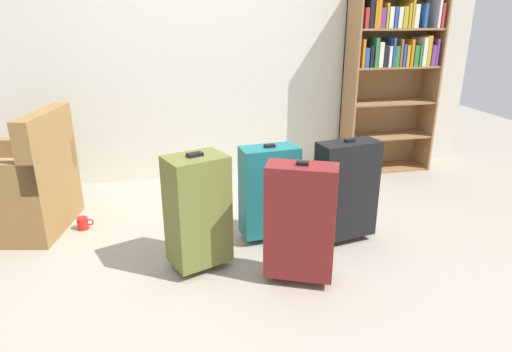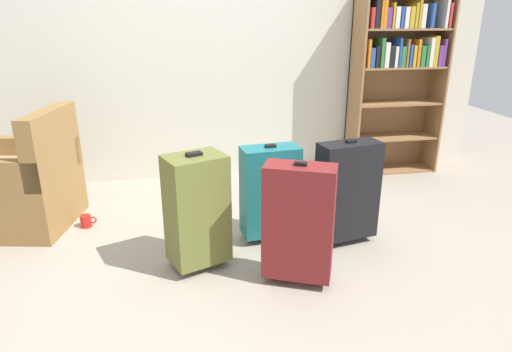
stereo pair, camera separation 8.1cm
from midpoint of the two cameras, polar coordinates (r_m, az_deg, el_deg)
name	(u,v)px [view 1 (the left image)]	position (r m, az deg, el deg)	size (l,w,h in m)	color
ground_plane	(246,274)	(2.89, -2.17, -12.36)	(9.66, 9.66, 0.00)	#9E9384
back_wall	(204,41)	(4.36, -7.18, 16.64)	(5.52, 0.10, 2.60)	beige
bookshelf	(391,66)	(4.70, 16.28, 13.25)	(0.89, 0.33, 1.74)	olive
armchair	(21,189)	(3.77, -28.28, -1.47)	(0.83, 0.83, 0.90)	olive
mug	(83,223)	(3.67, -21.71, -5.61)	(0.12, 0.08, 0.10)	red
suitcase_black	(346,190)	(3.16, 10.65, -1.73)	(0.45, 0.26, 0.75)	black
suitcase_olive	(198,210)	(2.81, -8.27, -4.31)	(0.42, 0.37, 0.77)	brown
suitcase_dark_red	(300,222)	(2.64, 4.77, -5.80)	(0.45, 0.34, 0.77)	maroon
suitcase_teal	(269,191)	(3.15, 0.94, -1.93)	(0.42, 0.24, 0.71)	#19666B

